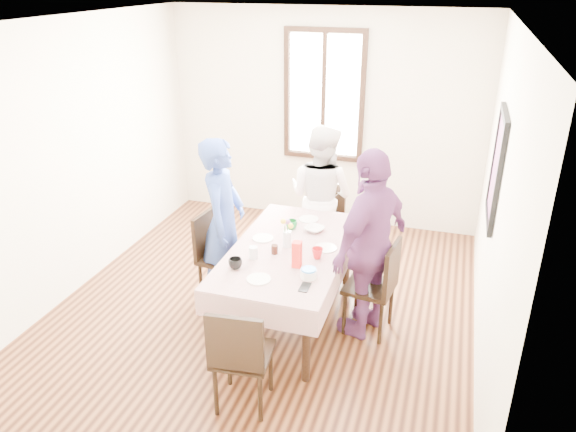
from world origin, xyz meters
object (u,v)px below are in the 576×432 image
object	(u,v)px
chair_right	(370,286)
person_far	(321,197)
chair_far	(321,226)
chair_left	(223,258)
person_right	(370,245)
chair_near	(243,354)
dining_table	(290,284)
person_left	(223,223)

from	to	relation	value
chair_right	person_far	world-z (taller)	person_far
chair_far	person_far	bearing A→B (deg)	98.18
chair_left	person_right	size ratio (longest dim) A/B	0.52
chair_right	chair_near	xyz separation A→B (m)	(-0.74, -1.24, 0.00)
dining_table	chair_near	size ratio (longest dim) A/B	1.89
dining_table	chair_left	xyz separation A→B (m)	(-0.74, 0.16, 0.08)
chair_near	chair_far	bearing A→B (deg)	83.92
person_far	person_left	bearing A→B (deg)	72.87
dining_table	chair_right	world-z (taller)	chair_right
chair_left	person_left	size ratio (longest dim) A/B	0.54
dining_table	person_far	size ratio (longest dim) A/B	1.07
chair_left	person_far	world-z (taller)	person_far
chair_left	person_left	distance (m)	0.39
chair_near	person_right	bearing A→B (deg)	53.61
chair_right	person_far	size ratio (longest dim) A/B	0.57
dining_table	person_left	distance (m)	0.88
chair_right	person_right	xyz separation A→B (m)	(-0.02, -0.00, 0.42)
person_left	person_far	xyz separation A→B (m)	(0.72, 1.00, -0.04)
chair_left	chair_right	size ratio (longest dim) A/B	1.00
dining_table	chair_right	bearing A→B (deg)	4.14
chair_far	person_left	distance (m)	1.31
chair_far	chair_near	bearing A→B (deg)	98.18
dining_table	chair_near	xyz separation A→B (m)	(0.00, -1.18, 0.08)
chair_right	person_left	bearing A→B (deg)	93.73
dining_table	person_left	xyz separation A→B (m)	(-0.72, 0.16, 0.47)
chair_near	person_far	bearing A→B (deg)	83.92
chair_far	chair_near	size ratio (longest dim) A/B	1.00
chair_near	person_left	world-z (taller)	person_left
person_left	person_right	world-z (taller)	person_right
dining_table	chair_far	distance (m)	1.18
chair_left	chair_right	distance (m)	1.49
dining_table	person_far	world-z (taller)	person_far
chair_left	dining_table	bearing A→B (deg)	84.42
chair_left	chair_far	bearing A→B (deg)	150.67
chair_near	person_right	size ratio (longest dim) A/B	0.52
dining_table	person_left	bearing A→B (deg)	167.42
person_left	person_far	distance (m)	1.23
dining_table	person_far	xyz separation A→B (m)	(0.00, 1.16, 0.43)
dining_table	chair_left	world-z (taller)	chair_left
chair_right	person_right	world-z (taller)	person_right
chair_left	chair_near	bearing A→B (deg)	35.59
person_left	person_far	size ratio (longest dim) A/B	1.05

